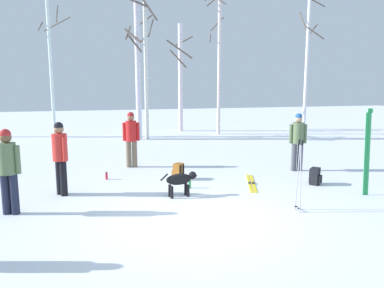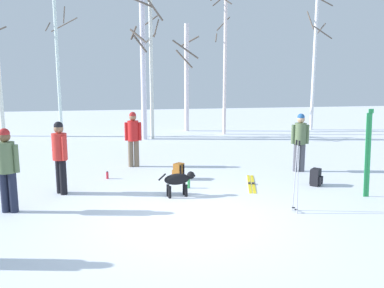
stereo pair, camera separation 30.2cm
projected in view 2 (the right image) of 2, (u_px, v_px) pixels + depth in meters
The scene contains 19 objects.
ground_plane at pixel (188, 219), 7.20m from camera, with size 60.00×60.00×0.00m, color white.
person_0 at pixel (300, 139), 10.92m from camera, with size 0.51×0.34×1.72m.
person_1 at pixel (7, 165), 7.44m from camera, with size 0.50×0.34×1.72m.
person_2 at pixel (60, 153), 8.70m from camera, with size 0.34×0.45×1.72m.
person_3 at pixel (133, 136), 11.56m from camera, with size 0.52×0.34×1.72m.
dog at pixel (179, 180), 8.59m from camera, with size 0.89×0.29×0.57m.
ski_pair_planted_0 at pixel (368, 154), 8.46m from camera, with size 0.20×0.04×2.02m.
ski_pair_lying_0 at pixel (251, 184), 9.70m from camera, with size 0.73×1.70×0.05m.
ski_poles_0 at pixel (296, 174), 7.47m from camera, with size 0.07×0.22×1.47m.
backpack_0 at pixel (178, 171), 10.16m from camera, with size 0.34×0.34×0.44m.
backpack_1 at pixel (316, 177), 9.52m from camera, with size 0.34×0.35×0.44m.
water_bottle_0 at pixel (107, 175), 10.21m from camera, with size 0.07×0.07×0.21m.
water_bottle_1 at pixel (189, 183), 9.30m from camera, with size 0.07×0.07×0.26m.
birch_tree_1 at pixel (58, 59), 17.63m from camera, with size 1.42×1.33×7.25m.
birch_tree_2 at pixel (143, 62), 16.81m from camera, with size 1.55×1.52×6.70m.
birch_tree_3 at pixel (151, 64), 17.04m from camera, with size 0.81×0.65×6.75m.
birch_tree_4 at pixel (187, 76), 19.92m from camera, with size 1.59×1.62×5.64m.
birch_tree_5 at pixel (225, 55), 18.45m from camera, with size 1.13×1.41×7.52m.
birch_tree_6 at pixel (315, 60), 20.27m from camera, with size 1.30×1.10×7.25m.
Camera 2 is at (-1.41, -6.73, 2.60)m, focal length 35.00 mm.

